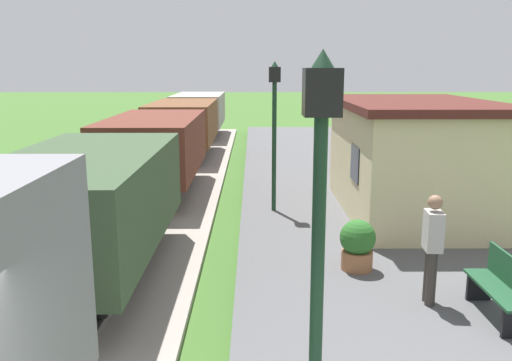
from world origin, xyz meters
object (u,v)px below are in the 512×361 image
freight_train (150,152)px  station_hut (412,157)px  bench_near_hut (503,287)px  potted_planter (357,244)px  lamp_post_far (274,109)px  bench_down_platform (357,158)px  person_waiting (432,245)px  lamp_post_near (319,199)px

freight_train → station_hut: (6.80, -2.00, 0.19)m
bench_near_hut → potted_planter: (-1.72, 1.91, 0.00)m
station_hut → lamp_post_far: bearing=176.7°
bench_down_platform → person_waiting: size_ratio=0.88×
station_hut → lamp_post_far: 3.57m
bench_near_hut → person_waiting: (-0.88, 0.50, 0.46)m
freight_train → person_waiting: 9.16m
bench_down_platform → bench_near_hut: bearing=-90.0°
bench_down_platform → lamp_post_far: bearing=-121.3°
station_hut → lamp_post_far: (-3.38, 0.19, 1.15)m
bench_down_platform → person_waiting: bearing=-94.8°
potted_planter → lamp_post_near: size_ratio=0.25×
bench_down_platform → person_waiting: (-0.88, -10.49, 0.46)m
bench_near_hut → potted_planter: bearing=132.1°
bench_down_platform → lamp_post_far: size_ratio=0.41×
freight_train → bench_near_hut: 10.13m
freight_train → lamp_post_near: (3.42, -10.82, 1.34)m
freight_train → bench_near_hut: bearing=-50.0°
freight_train → station_hut: size_ratio=5.62×
person_waiting → lamp_post_near: 4.49m
freight_train → lamp_post_far: (3.42, -1.80, 1.34)m
bench_down_platform → potted_planter: (-1.72, -9.08, 0.00)m
bench_down_platform → lamp_post_near: lamp_post_near is taller
bench_near_hut → lamp_post_near: (-3.06, -3.08, 2.08)m
lamp_post_near → lamp_post_far: bearing=90.0°
lamp_post_near → potted_planter: bearing=75.0°
person_waiting → lamp_post_near: (-2.18, -3.58, 1.62)m
potted_planter → lamp_post_far: (-1.34, 4.03, 2.08)m
station_hut → bench_near_hut: station_hut is taller
freight_train → bench_down_platform: (6.48, 3.24, -0.74)m
person_waiting → potted_planter: (-0.84, 1.41, -0.46)m
bench_near_hut → lamp_post_near: 4.82m
freight_train → lamp_post_far: size_ratio=8.81×
potted_planter → lamp_post_far: bearing=108.4°
person_waiting → lamp_post_far: (-2.18, 5.44, 1.62)m
station_hut → potted_planter: (-2.04, -3.84, -0.93)m
station_hut → bench_down_platform: size_ratio=3.87×
lamp_post_near → lamp_post_far: same height
bench_near_hut → person_waiting: bearing=150.7°
lamp_post_near → person_waiting: bearing=58.6°
station_hut → potted_planter: 4.44m
bench_near_hut → lamp_post_far: lamp_post_far is taller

